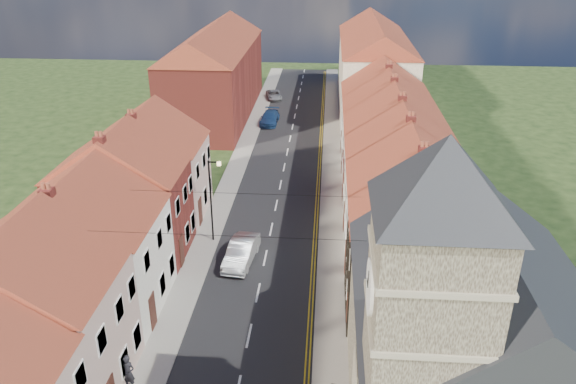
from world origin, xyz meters
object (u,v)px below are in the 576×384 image
Objects in this scene: church at (466,339)px; car_mid at (241,252)px; car_distant at (274,95)px; pedestrian_left at (128,373)px; lamppost at (212,196)px; car_far at (270,118)px.

church reaches higher than car_mid.
car_mid is at bearing -99.53° from car_distant.
lamppost is at bearing 93.15° from pedestrian_left.
car_distant is at bearing 89.06° from lamppost.
car_mid reaches higher than car_distant.
car_distant is (-0.52, 10.35, -0.13)m from car_far.
car_far is at bearing 87.59° from lamppost.
lamppost is 1.54× the size of car_distant.
pedestrian_left is at bearing -95.14° from lamppost.
lamppost is (-13.17, 16.68, -2.34)m from church.
pedestrian_left is (-3.60, -11.75, 0.31)m from car_mid.
church is 3.90× the size of car_distant.
lamppost is 3.21× the size of pedestrian_left.
church reaches higher than car_far.
church reaches higher than lamppost.
car_distant is 51.72m from pedestrian_left.
car_mid reaches higher than car_far.
car_far is at bearing 94.93° from pedestrian_left.
lamppost reaches higher than pedestrian_left.
car_far is 41.40m from pedestrian_left.
car_distant is at bearing 96.18° from pedestrian_left.
car_distant is at bearing 94.89° from car_far.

